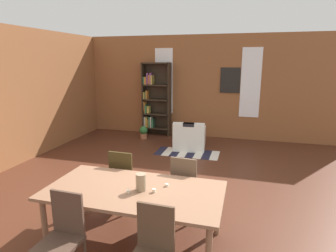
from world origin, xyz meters
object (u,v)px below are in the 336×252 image
at_px(dining_chair_far_left, 124,177).
at_px(bookshelf_tall, 155,100).
at_px(dining_table, 134,194).
at_px(potted_plant_by_shelf, 144,132).
at_px(vase_on_table, 141,182).
at_px(dining_chair_far_right, 186,184).
at_px(dining_chair_near_left, 63,235).
at_px(armchair_white, 190,138).
at_px(dining_chair_near_right, 152,252).

height_order(dining_chair_far_left, bookshelf_tall, bookshelf_tall).
xyz_separation_m(dining_table, bookshelf_tall, (-1.45, 5.19, 0.44)).
bearing_deg(dining_table, potted_plant_by_shelf, 109.23).
relative_size(vase_on_table, dining_chair_far_right, 0.22).
relative_size(dining_chair_far_left, dining_chair_near_left, 1.00).
xyz_separation_m(dining_chair_far_left, potted_plant_by_shelf, (-1.12, 3.86, -0.31)).
relative_size(vase_on_table, potted_plant_by_shelf, 0.56).
height_order(vase_on_table, dining_chair_far_left, dining_chair_far_left).
bearing_deg(vase_on_table, armchair_white, 92.81).
height_order(armchair_white, potted_plant_by_shelf, armchair_white).
bearing_deg(dining_chair_near_right, armchair_white, 97.09).
relative_size(dining_table, potted_plant_by_shelf, 5.83).
xyz_separation_m(dining_table, dining_chair_far_left, (-0.49, 0.78, -0.15)).
distance_m(dining_table, dining_chair_far_left, 0.93).
distance_m(vase_on_table, dining_chair_far_right, 0.93).
bearing_deg(armchair_white, bookshelf_tall, 139.66).
xyz_separation_m(dining_table, dining_chair_near_left, (-0.49, -0.78, -0.15)).
bearing_deg(dining_table, dining_chair_far_right, 57.98).
bearing_deg(dining_chair_far_right, dining_chair_far_left, -179.99).
relative_size(dining_chair_near_right, bookshelf_tall, 0.43).
bearing_deg(dining_chair_far_left, armchair_white, 83.26).
bearing_deg(bookshelf_tall, dining_chair_far_right, -66.36).
bearing_deg(dining_chair_near_left, dining_chair_near_right, -0.00).
bearing_deg(dining_chair_far_right, dining_table, -122.02).
distance_m(vase_on_table, dining_chair_far_left, 1.03).
bearing_deg(dining_chair_near_right, bookshelf_tall, 108.01).
bearing_deg(potted_plant_by_shelf, dining_chair_near_right, -68.69).
bearing_deg(bookshelf_tall, vase_on_table, -73.49).
bearing_deg(bookshelf_tall, dining_chair_near_right, -71.99).
distance_m(bookshelf_tall, potted_plant_by_shelf, 1.07).
xyz_separation_m(dining_table, dining_chair_far_right, (0.49, 0.78, -0.15)).
distance_m(dining_chair_far_left, bookshelf_tall, 4.55).
relative_size(dining_chair_far_left, potted_plant_by_shelf, 2.53).
xyz_separation_m(dining_chair_far_left, dining_chair_far_right, (0.98, 0.00, 0.00)).
xyz_separation_m(bookshelf_tall, armchair_white, (1.34, -1.14, -0.82)).
height_order(dining_chair_far_right, armchair_white, dining_chair_far_right).
height_order(vase_on_table, potted_plant_by_shelf, vase_on_table).
bearing_deg(armchair_white, vase_on_table, -87.19).
bearing_deg(dining_chair_near_left, dining_table, 57.75).
relative_size(dining_chair_far_left, dining_chair_near_right, 1.00).
xyz_separation_m(dining_chair_far_right, dining_chair_near_right, (0.01, -1.55, 0.00)).
bearing_deg(dining_table, vase_on_table, -0.00).
bearing_deg(vase_on_table, bookshelf_tall, 106.51).
height_order(vase_on_table, dining_chair_near_right, dining_chair_near_right).
height_order(dining_chair_far_right, potted_plant_by_shelf, dining_chair_far_right).
height_order(dining_table, dining_chair_near_left, dining_chair_near_left).
xyz_separation_m(dining_chair_far_right, bookshelf_tall, (-1.93, 4.41, 0.59)).
bearing_deg(bookshelf_tall, dining_chair_near_left, -80.89).
bearing_deg(dining_chair_far_left, dining_chair_far_right, 0.01).
relative_size(bookshelf_tall, armchair_white, 2.54).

